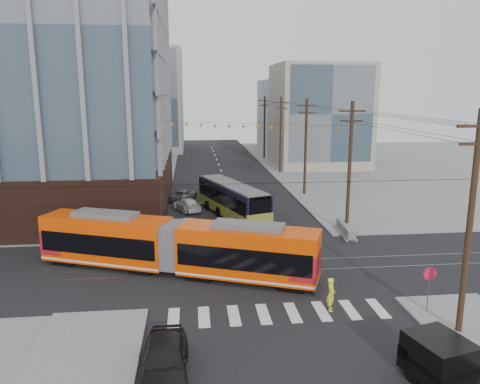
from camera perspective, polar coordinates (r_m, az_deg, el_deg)
The scene contains 18 objects.
ground at distance 28.81m, azimuth 3.55°, elevation -11.89°, with size 160.00×160.00×0.00m, color slate.
office_building at distance 52.03m, azimuth -26.50°, elevation 13.75°, with size 30.00×25.00×28.60m, color #381E16.
bg_bldg_nw_near at distance 78.98m, azimuth -15.36°, elevation 9.74°, with size 18.00×16.00×18.00m, color #8C99A5.
bg_bldg_ne_near at distance 76.81m, azimuth 9.58°, elevation 9.19°, with size 14.00×14.00×16.00m, color gray.
bg_bldg_nw_far at distance 98.41m, azimuth -11.79°, elevation 10.88°, with size 16.00×18.00×20.00m, color gray.
bg_bldg_ne_far at distance 96.70m, azimuth 7.53°, elevation 9.23°, with size 16.00×16.00×14.00m, color #8C99A5.
utility_pole_near at distance 24.59m, azimuth 26.19°, elevation -3.79°, with size 0.30×0.30×11.00m, color black.
utility_pole_far at distance 83.19m, azimuth 3.00°, elevation 7.83°, with size 0.30×0.30×11.00m, color black.
streetcar at distance 31.10m, azimuth -8.01°, elevation -6.56°, with size 18.82×2.65×3.63m, color #E23F01, non-canonical shape.
city_bus at distance 44.51m, azimuth -0.94°, elevation -0.96°, with size 2.50×11.53×3.27m, color black, non-canonical shape.
pickup_truck at distance 20.92m, azimuth 26.25°, elevation -20.13°, with size 2.05×5.74×1.95m, color black, non-canonical shape.
black_sedan at distance 20.90m, azimuth -9.12°, elevation -19.48°, with size 1.92×4.78×1.63m, color black.
parked_car_silver at distance 38.78m, azimuth -7.02°, elevation -4.31°, with size 1.70×4.87×1.60m, color #999CB0.
parked_car_white at distance 47.19m, azimuth -6.52°, elevation -1.54°, with size 1.75×4.30×1.25m, color silver.
parked_car_grey at distance 51.77m, azimuth -6.90°, elevation -0.36°, with size 1.99×4.33×1.20m, color #4D4F51.
pedestrian at distance 26.48m, azimuth 11.04°, elevation -12.13°, with size 0.68×0.45×1.87m, color #FBFF29.
stop_sign at distance 27.47m, azimuth 21.96°, elevation -11.23°, with size 0.75×0.75×2.46m, color red, non-canonical shape.
jersey_barrier at distance 40.34m, azimuth 12.76°, elevation -4.42°, with size 0.97×4.30×0.86m, color slate.
Camera 1 is at (-4.50, -25.93, 11.72)m, focal length 35.00 mm.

